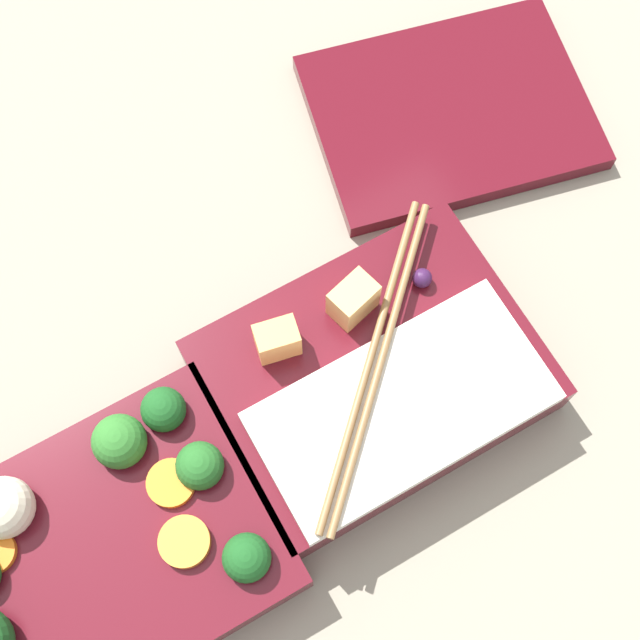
# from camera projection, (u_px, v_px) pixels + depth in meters

# --- Properties ---
(ground_plane) EXTENTS (3.00, 3.00, 0.00)m
(ground_plane) POSITION_uv_depth(u_px,v_px,m) (246.00, 483.00, 0.58)
(ground_plane) COLOR gray
(bento_tray_vegetable) EXTENTS (0.21, 0.16, 0.07)m
(bento_tray_vegetable) POSITION_uv_depth(u_px,v_px,m) (92.00, 551.00, 0.54)
(bento_tray_vegetable) COLOR #510F19
(bento_tray_vegetable) RESTS_ON ground_plane
(bento_tray_rice) EXTENTS (0.21, 0.17, 0.07)m
(bento_tray_rice) POSITION_uv_depth(u_px,v_px,m) (375.00, 378.00, 0.58)
(bento_tray_rice) COLOR #510F19
(bento_tray_rice) RESTS_ON ground_plane
(bento_lid) EXTENTS (0.23, 0.20, 0.01)m
(bento_lid) POSITION_uv_depth(u_px,v_px,m) (449.00, 112.00, 0.67)
(bento_lid) COLOR #510F19
(bento_lid) RESTS_ON ground_plane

